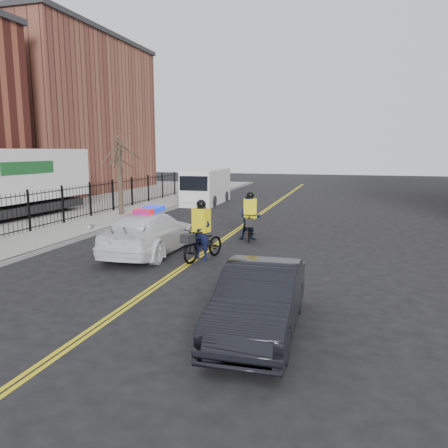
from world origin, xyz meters
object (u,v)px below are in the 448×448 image
Objects in this scene: cargo_van at (206,187)px; cyclist_far at (250,221)px; dark_sedan at (260,299)px; police_cruiser at (150,232)px; cyclist_near at (201,239)px.

cargo_van reaches higher than cyclist_far.
cargo_van is (-8.44, 21.56, 0.48)m from dark_sedan.
cyclist_near reaches higher than police_cruiser.
cargo_van is at bearing 105.27° from cyclist_far.
cyclist_far is at bearing 94.43° from cyclist_near.
cargo_van reaches higher than dark_sedan.
dark_sedan is 9.79m from cyclist_far.
cargo_van is (-2.97, 15.49, 0.42)m from police_cruiser.
police_cruiser is 1.23× the size of dark_sedan.
police_cruiser is 8.17m from dark_sedan.
police_cruiser reaches higher than dark_sedan.
cyclist_far is (3.11, 3.44, 0.04)m from police_cruiser.
cargo_van is at bearing 109.85° from dark_sedan.
cargo_van reaches higher than cyclist_near.
cyclist_near is 1.08× the size of cyclist_far.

